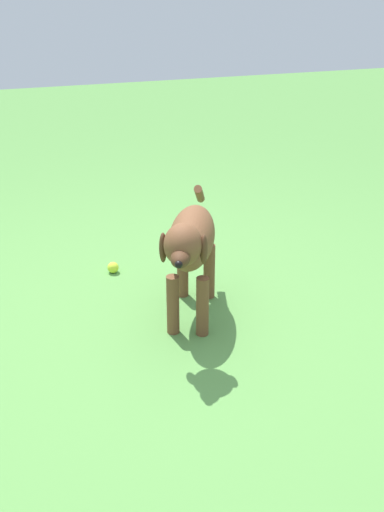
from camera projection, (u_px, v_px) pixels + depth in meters
ground at (160, 327)px, 2.98m from camera, size 14.00×14.00×0.00m
dog at (191, 243)px, 2.87m from camera, size 0.48×0.87×0.64m
tennis_ball_0 at (113, 267)px, 3.50m from camera, size 0.07×0.07×0.07m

